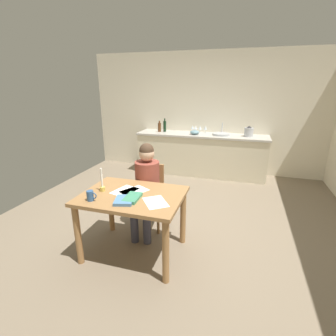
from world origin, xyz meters
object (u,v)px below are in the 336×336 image
Objects in this scene: person_seated at (146,183)px; coffee_mug at (90,196)px; book_cookery at (124,200)px; wine_glass_back_left at (196,128)px; candlestick at (102,185)px; wine_glass_back_right at (192,127)px; wine_glass_near_sink at (205,128)px; chair_at_table at (149,193)px; sink_unit at (221,134)px; book_magazine at (132,198)px; wine_glass_by_kettle at (200,128)px; bottle_oil at (159,127)px; stovetop_kettle at (249,132)px; mixing_bowl at (195,132)px; bottle_vinegar at (165,126)px; dining_table at (133,204)px.

person_seated is 10.61× the size of coffee_mug.
book_cookery is 1.48× the size of wine_glass_back_left.
wine_glass_back_right is (0.38, 3.17, 0.19)m from candlestick.
wine_glass_near_sink is (0.31, 3.36, 0.25)m from book_cookery.
chair_at_table is 7.63× the size of coffee_mug.
chair_at_table is at bearing 78.30° from book_cookery.
wine_glass_near_sink is at bearing 157.80° from sink_unit.
wine_glass_back_right is (-0.03, 3.28, 0.25)m from book_magazine.
book_magazine is at bearing -92.46° from wine_glass_by_kettle.
chair_at_table is at bearing -107.07° from sink_unit.
wine_glass_near_sink reaches higher than book_cookery.
wine_glass_by_kettle is at bearing 0.00° from wine_glass_back_left.
bottle_oil is at bearing -169.53° from wine_glass_back_right.
book_magazine is 3.29m from wine_glass_back_left.
wine_glass_back_right is at bearing 180.00° from wine_glass_back_left.
person_seated is 2.82m from stovetop_kettle.
mixing_bowl is 0.26m from wine_glass_back_right.
wine_glass_back_right is (-0.65, 0.15, 0.09)m from sink_unit.
wine_glass_near_sink is at bearing 7.53° from bottle_oil.
sink_unit is at bearing -2.57° from bottle_vinegar.
mixing_bowl is at bearing -66.92° from wine_glass_back_right.
person_seated is 2.67m from wine_glass_back_right.
stovetop_kettle is (1.26, 2.50, 0.32)m from person_seated.
wine_glass_near_sink is at bearing 0.00° from wine_glass_back_right.
dining_table is 7.24× the size of wine_glass_near_sink.
stovetop_kettle reaches higher than book_magazine.
stovetop_kettle is at bearing 4.07° from mixing_bowl.
chair_at_table is 3.35× the size of book_magazine.
bottle_oil is at bearing -171.50° from wine_glass_by_kettle.
book_cookery is at bearing -91.63° from wine_glass_back_left.
bottle_vinegar reaches higher than wine_glass_near_sink.
mixing_bowl is at bearing 85.46° from book_magazine.
candlestick is 0.76× the size of sink_unit.
dining_table is at bearing -95.63° from wine_glass_near_sink.
candlestick is at bearing -96.90° from wine_glass_back_right.
bottle_oil reaches higher than mixing_bowl.
dining_table is 2.95m from mixing_bowl.
candlestick is at bearing -108.80° from sink_unit.
wine_glass_by_kettle is 1.00× the size of wine_glass_back_left.
mixing_bowl is 1.10m from stovetop_kettle.
bottle_oil is (-0.70, 3.22, 0.24)m from book_cookery.
person_seated is 2.44m from mixing_bowl.
person_seated is (-0.04, 0.51, 0.05)m from dining_table.
stovetop_kettle is (1.92, -0.02, -0.01)m from bottle_oil.
wine_glass_back_left reaches higher than book_magazine.
bottle_vinegar is at bearing 102.24° from person_seated.
wine_glass_near_sink is (-0.36, 0.15, 0.09)m from sink_unit.
wine_glass_back_right is at bearing 8.20° from bottle_vinegar.
stovetop_kettle reaches higher than wine_glass_back_left.
sink_unit is (0.67, 3.02, 0.30)m from dining_table.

